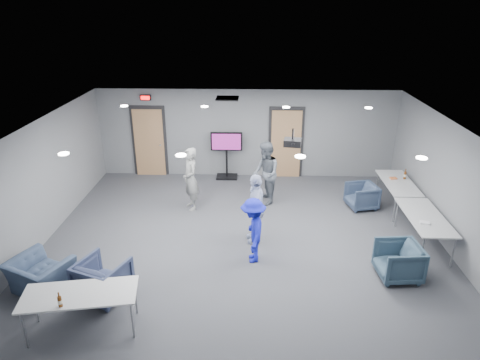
{
  "coord_description": "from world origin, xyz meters",
  "views": [
    {
      "loc": [
        0.23,
        -8.55,
        5.07
      ],
      "look_at": [
        -0.09,
        0.7,
        1.2
      ],
      "focal_mm": 32.0,
      "sensor_mm": 36.0,
      "label": 1
    }
  ],
  "objects_px": {
    "person_a": "(191,179)",
    "table_front_left": "(80,296)",
    "chair_front_b": "(41,276)",
    "table_right_a": "(398,184)",
    "projector": "(292,142)",
    "person_c": "(256,208)",
    "tv_stand": "(227,152)",
    "bottle_right": "(405,175)",
    "person_d": "(253,230)",
    "person_b": "(266,173)",
    "table_right_b": "(425,218)",
    "bottle_front": "(60,301)",
    "chair_right_a": "(362,196)",
    "chair_front_a": "(103,279)",
    "chair_right_c": "(398,261)"
  },
  "relations": [
    {
      "from": "person_b",
      "to": "projector",
      "type": "distance_m",
      "value": 2.68
    },
    {
      "from": "chair_right_c",
      "to": "tv_stand",
      "type": "relative_size",
      "value": 0.55
    },
    {
      "from": "person_c",
      "to": "projector",
      "type": "xyz_separation_m",
      "value": [
        0.73,
        -0.13,
        1.59
      ]
    },
    {
      "from": "table_front_left",
      "to": "chair_front_a",
      "type": "bearing_deg",
      "value": 76.71
    },
    {
      "from": "person_d",
      "to": "table_right_a",
      "type": "bearing_deg",
      "value": 120.98
    },
    {
      "from": "chair_front_a",
      "to": "table_right_b",
      "type": "bearing_deg",
      "value": -141.31
    },
    {
      "from": "person_c",
      "to": "bottle_front",
      "type": "xyz_separation_m",
      "value": [
        -3.0,
        -3.32,
        0.01
      ]
    },
    {
      "from": "person_c",
      "to": "person_d",
      "type": "distance_m",
      "value": 0.82
    },
    {
      "from": "chair_right_c",
      "to": "chair_front_b",
      "type": "bearing_deg",
      "value": -89.27
    },
    {
      "from": "chair_front_a",
      "to": "projector",
      "type": "bearing_deg",
      "value": -129.19
    },
    {
      "from": "person_a",
      "to": "table_front_left",
      "type": "height_order",
      "value": "person_a"
    },
    {
      "from": "table_right_b",
      "to": "table_front_left",
      "type": "bearing_deg",
      "value": 113.96
    },
    {
      "from": "chair_front_b",
      "to": "chair_front_a",
      "type": "bearing_deg",
      "value": -161.79
    },
    {
      "from": "person_c",
      "to": "person_a",
      "type": "bearing_deg",
      "value": -141.29
    },
    {
      "from": "chair_front_a",
      "to": "table_front_left",
      "type": "distance_m",
      "value": 0.93
    },
    {
      "from": "person_c",
      "to": "bottle_front",
      "type": "bearing_deg",
      "value": -49.84
    },
    {
      "from": "chair_right_a",
      "to": "table_right_b",
      "type": "xyz_separation_m",
      "value": [
        0.92,
        -1.87,
        0.36
      ]
    },
    {
      "from": "chair_front_b",
      "to": "person_a",
      "type": "bearing_deg",
      "value": -98.93
    },
    {
      "from": "person_a",
      "to": "chair_front_b",
      "type": "height_order",
      "value": "person_a"
    },
    {
      "from": "person_c",
      "to": "table_front_left",
      "type": "distance_m",
      "value": 4.13
    },
    {
      "from": "chair_front_b",
      "to": "table_front_left",
      "type": "distance_m",
      "value": 1.58
    },
    {
      "from": "table_right_b",
      "to": "chair_right_a",
      "type": "bearing_deg",
      "value": 26.11
    },
    {
      "from": "chair_front_a",
      "to": "tv_stand",
      "type": "distance_m",
      "value": 6.19
    },
    {
      "from": "chair_front_a",
      "to": "projector",
      "type": "relative_size",
      "value": 2.16
    },
    {
      "from": "table_front_left",
      "to": "projector",
      "type": "relative_size",
      "value": 4.92
    },
    {
      "from": "chair_front_b",
      "to": "projector",
      "type": "xyz_separation_m",
      "value": [
        4.75,
        1.87,
        2.07
      ]
    },
    {
      "from": "person_a",
      "to": "bottle_front",
      "type": "height_order",
      "value": "person_a"
    },
    {
      "from": "person_b",
      "to": "chair_right_a",
      "type": "height_order",
      "value": "person_b"
    },
    {
      "from": "person_a",
      "to": "projector",
      "type": "distance_m",
      "value": 3.36
    },
    {
      "from": "table_right_a",
      "to": "bottle_front",
      "type": "xyz_separation_m",
      "value": [
        -6.72,
        -5.14,
        0.14
      ]
    },
    {
      "from": "chair_front_b",
      "to": "table_right_b",
      "type": "relative_size",
      "value": 0.55
    },
    {
      "from": "tv_stand",
      "to": "chair_front_b",
      "type": "bearing_deg",
      "value": -118.57
    },
    {
      "from": "bottle_right",
      "to": "person_b",
      "type": "bearing_deg",
      "value": -179.21
    },
    {
      "from": "table_right_b",
      "to": "projector",
      "type": "bearing_deg",
      "value": 90.87
    },
    {
      "from": "person_b",
      "to": "table_right_b",
      "type": "height_order",
      "value": "person_b"
    },
    {
      "from": "chair_right_a",
      "to": "projector",
      "type": "relative_size",
      "value": 1.87
    },
    {
      "from": "chair_right_a",
      "to": "tv_stand",
      "type": "xyz_separation_m",
      "value": [
        -3.69,
        1.96,
        0.5
      ]
    },
    {
      "from": "person_c",
      "to": "table_right_a",
      "type": "bearing_deg",
      "value": 108.24
    },
    {
      "from": "person_b",
      "to": "person_c",
      "type": "relative_size",
      "value": 1.05
    },
    {
      "from": "table_right_a",
      "to": "bottle_front",
      "type": "distance_m",
      "value": 8.46
    },
    {
      "from": "person_b",
      "to": "person_c",
      "type": "xyz_separation_m",
      "value": [
        -0.26,
        -2.0,
        -0.04
      ]
    },
    {
      "from": "chair_front_a",
      "to": "chair_front_b",
      "type": "relative_size",
      "value": 0.81
    },
    {
      "from": "table_right_a",
      "to": "table_right_b",
      "type": "bearing_deg",
      "value": -180.0
    },
    {
      "from": "bottle_front",
      "to": "person_a",
      "type": "bearing_deg",
      "value": 75.01
    },
    {
      "from": "tv_stand",
      "to": "bottle_right",
      "type": "bearing_deg",
      "value": -19.32
    },
    {
      "from": "table_right_b",
      "to": "bottle_right",
      "type": "height_order",
      "value": "bottle_right"
    },
    {
      "from": "table_right_b",
      "to": "person_a",
      "type": "bearing_deg",
      "value": 72.66
    },
    {
      "from": "chair_front_b",
      "to": "table_right_a",
      "type": "relative_size",
      "value": 0.58
    },
    {
      "from": "chair_front_b",
      "to": "bottle_right",
      "type": "xyz_separation_m",
      "value": [
        7.96,
        4.05,
        0.5
      ]
    },
    {
      "from": "chair_right_a",
      "to": "projector",
      "type": "distance_m",
      "value": 3.5
    }
  ]
}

